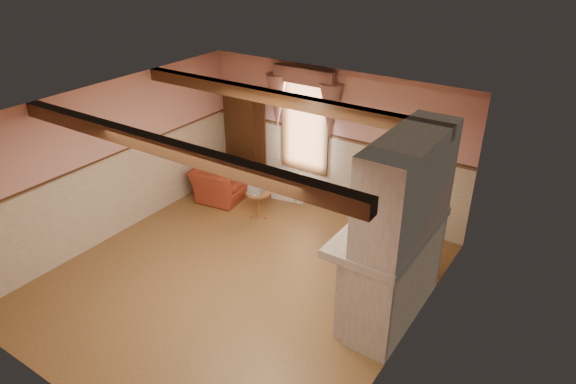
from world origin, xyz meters
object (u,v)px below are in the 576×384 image
Objects in this scene: radiator at (288,187)px; oil_lamp at (398,211)px; side_table at (258,204)px; mantel_clock at (405,205)px; armchair at (221,182)px; bowl at (390,224)px.

oil_lamp reaches higher than radiator.
side_table is at bearing -105.29° from radiator.
mantel_clock is 0.86× the size of oil_lamp.
mantel_clock is 0.28m from oil_lamp.
armchair is at bearing -161.34° from radiator.
armchair is at bearing 164.70° from oil_lamp.
armchair is 4.66m from bowl.
bowl is at bearing -20.36° from side_table.
side_table is at bearing 168.44° from mantel_clock.
radiator is 3.65m from mantel_clock.
oil_lamp is at bearing -90.00° from mantel_clock.
bowl is at bearing -43.79° from radiator.
armchair is 4.54m from mantel_clock.
oil_lamp is at bearing -40.52° from radiator.
radiator is 2.50× the size of oil_lamp.
armchair is at bearing 161.68° from bowl.
mantel_clock reaches higher than side_table.
radiator is (0.09, 0.91, 0.02)m from side_table.
armchair is 4.53× the size of mantel_clock.
side_table is 0.92m from radiator.
radiator is (1.23, 0.66, -0.05)m from armchair.
armchair reaches higher than side_table.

